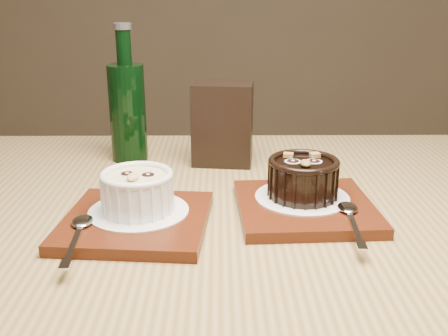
% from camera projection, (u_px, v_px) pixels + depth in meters
% --- Properties ---
extents(table, '(1.25, 0.88, 0.75)m').
position_uv_depth(table, '(235.00, 275.00, 0.73)').
color(table, olive).
rests_on(table, ground).
extents(tray_left, '(0.18, 0.18, 0.01)m').
position_uv_depth(tray_left, '(136.00, 221.00, 0.67)').
color(tray_left, '#501F0D').
rests_on(tray_left, table).
extents(doily_left, '(0.13, 0.13, 0.00)m').
position_uv_depth(doily_left, '(139.00, 211.00, 0.68)').
color(doily_left, white).
rests_on(doily_left, tray_left).
extents(ramekin_white, '(0.09, 0.09, 0.06)m').
position_uv_depth(ramekin_white, '(137.00, 190.00, 0.67)').
color(ramekin_white, white).
rests_on(ramekin_white, doily_left).
extents(spoon_left, '(0.05, 0.14, 0.01)m').
position_uv_depth(spoon_left, '(77.00, 234.00, 0.61)').
color(spoon_left, silver).
rests_on(spoon_left, tray_left).
extents(tray_right, '(0.20, 0.20, 0.01)m').
position_uv_depth(tray_right, '(305.00, 207.00, 0.71)').
color(tray_right, '#501F0D').
rests_on(tray_right, table).
extents(doily_right, '(0.13, 0.13, 0.00)m').
position_uv_depth(doily_right, '(302.00, 197.00, 0.72)').
color(doily_right, white).
rests_on(doily_right, tray_right).
extents(ramekin_dark, '(0.10, 0.10, 0.06)m').
position_uv_depth(ramekin_dark, '(303.00, 176.00, 0.71)').
color(ramekin_dark, black).
rests_on(ramekin_dark, doily_right).
extents(spoon_right, '(0.03, 0.13, 0.01)m').
position_uv_depth(spoon_right, '(352.00, 219.00, 0.65)').
color(spoon_right, silver).
rests_on(spoon_right, tray_right).
extents(condiment_stand, '(0.10, 0.06, 0.14)m').
position_uv_depth(condiment_stand, '(223.00, 124.00, 0.89)').
color(condiment_stand, black).
rests_on(condiment_stand, table).
extents(green_bottle, '(0.06, 0.06, 0.23)m').
position_uv_depth(green_bottle, '(127.00, 109.00, 0.90)').
color(green_bottle, black).
rests_on(green_bottle, table).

